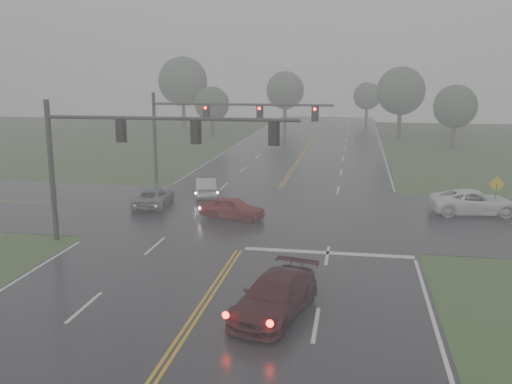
% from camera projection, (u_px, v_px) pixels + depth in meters
% --- Properties ---
extents(main_road, '(18.00, 160.00, 0.02)m').
position_uv_depth(main_road, '(259.00, 221.00, 34.91)').
color(main_road, black).
rests_on(main_road, ground).
extents(cross_street, '(120.00, 14.00, 0.02)m').
position_uv_depth(cross_street, '(264.00, 213.00, 36.83)').
color(cross_street, black).
rests_on(cross_street, ground).
extents(stop_bar, '(8.50, 0.50, 0.01)m').
position_uv_depth(stop_bar, '(328.00, 253.00, 28.75)').
color(stop_bar, beige).
rests_on(stop_bar, ground).
extents(sedan_maroon, '(3.30, 5.55, 1.51)m').
position_uv_depth(sedan_maroon, '(275.00, 315.00, 21.49)').
color(sedan_maroon, '#34090E').
rests_on(sedan_maroon, ground).
extents(sedan_red, '(4.28, 2.41, 1.37)m').
position_uv_depth(sedan_red, '(233.00, 219.00, 35.37)').
color(sedan_red, maroon).
rests_on(sedan_red, ground).
extents(sedan_silver, '(2.55, 4.42, 1.38)m').
position_uv_depth(sedan_silver, '(206.00, 196.00, 41.69)').
color(sedan_silver, '#A7AAAF').
rests_on(sedan_silver, ground).
extents(car_grey, '(2.58, 4.77, 1.27)m').
position_uv_depth(car_grey, '(154.00, 207.00, 38.54)').
color(car_grey, slate).
rests_on(car_grey, ground).
extents(pickup_white, '(5.84, 3.20, 1.55)m').
position_uv_depth(pickup_white, '(474.00, 214.00, 36.55)').
color(pickup_white, white).
rests_on(pickup_white, ground).
extents(signal_gantry_near, '(13.39, 0.33, 7.57)m').
position_uv_depth(signal_gantry_near, '(123.00, 144.00, 29.28)').
color(signal_gantry_near, black).
rests_on(signal_gantry_near, ground).
extents(signal_gantry_far, '(14.34, 0.37, 7.31)m').
position_uv_depth(signal_gantry_far, '(209.00, 121.00, 44.65)').
color(signal_gantry_far, black).
rests_on(signal_gantry_far, ground).
extents(sign_diamond_east, '(1.04, 0.16, 2.50)m').
position_uv_depth(sign_diamond_east, '(496.00, 189.00, 36.15)').
color(sign_diamond_east, black).
rests_on(sign_diamond_east, ground).
extents(tree_nw_a, '(4.69, 4.69, 6.89)m').
position_uv_depth(tree_nw_a, '(212.00, 104.00, 77.33)').
color(tree_nw_a, '#30251F').
rests_on(tree_nw_a, ground).
extents(tree_ne_a, '(6.50, 6.50, 9.54)m').
position_uv_depth(tree_ne_a, '(401.00, 91.00, 76.80)').
color(tree_ne_a, '#30251F').
rests_on(tree_ne_a, ground).
extents(tree_n_mid, '(6.05, 6.05, 8.88)m').
position_uv_depth(tree_n_mid, '(285.00, 90.00, 91.11)').
color(tree_n_mid, '#30251F').
rests_on(tree_n_mid, ground).
extents(tree_e_near, '(5.05, 5.05, 7.42)m').
position_uv_depth(tree_e_near, '(455.00, 106.00, 66.58)').
color(tree_e_near, '#30251F').
rests_on(tree_e_near, ground).
extents(tree_nw_b, '(7.56, 7.56, 11.11)m').
position_uv_depth(tree_nw_b, '(183.00, 81.00, 87.99)').
color(tree_nw_b, '#30251F').
rests_on(tree_nw_b, ground).
extents(tree_n_far, '(4.76, 4.76, 7.00)m').
position_uv_depth(tree_n_far, '(367.00, 96.00, 98.86)').
color(tree_n_far, '#30251F').
rests_on(tree_n_far, ground).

